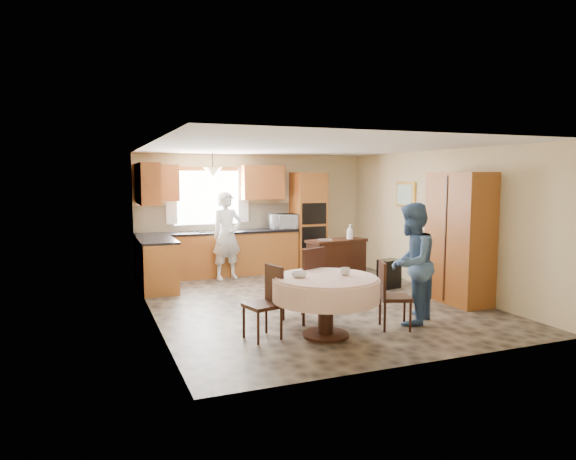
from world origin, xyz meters
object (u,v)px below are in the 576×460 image
Objects in this scene: oven_tower at (308,221)px; chair_right at (390,292)px; chair_left at (267,298)px; chair_back at (307,281)px; sideboard at (336,264)px; dining_table at (326,290)px; person_sink at (227,236)px; cupboard at (459,238)px; person_dining at (411,263)px.

chair_right is at bearing -99.79° from oven_tower.
chair_left is 0.87× the size of chair_back.
sideboard is 2.51m from chair_back.
chair_right reaches higher than dining_table.
cupboard is at bearing -59.97° from person_sink.
cupboard is at bearing -67.96° from sideboard.
cupboard reaches higher than person_sink.
person_dining is at bearing -105.09° from sideboard.
chair_right is at bearing -113.45° from sideboard.
chair_left is at bearing -170.08° from cupboard.
oven_tower is 4.78m from dining_table.
chair_left is 0.91m from chair_back.
person_sink is 4.24m from person_dining.
person_sink reaches higher than dining_table.
chair_right is (0.89, -0.71, -0.08)m from chair_back.
sideboard is at bearing 123.27° from cupboard.
sideboard is at bearing -95.80° from oven_tower.
person_sink is at bearing 131.91° from sideboard.
oven_tower is at bearing 11.28° from chair_right.
oven_tower is at bearing -137.61° from chair_back.
sideboard is at bearing 8.85° from chair_right.
dining_table is 0.71m from chair_back.
chair_right is at bearing -87.00° from person_sink.
dining_table is at bearing 61.79° from chair_back.
chair_right is 0.54× the size of person_dining.
chair_right is 0.52× the size of person_sink.
sideboard is 0.84× the size of dining_table.
oven_tower is 1.56× the size of dining_table.
cupboard reaches higher than chair_back.
chair_back is at bearing -113.94° from oven_tower.
sideboard is at bearing 60.60° from dining_table.
oven_tower is at bearing -1.57° from person_sink.
dining_table is 1.50× the size of chair_right.
cupboard is 1.99× the size of chair_back.
person_dining is at bearing -153.08° from cupboard.
chair_right is at bearing -22.50° from person_dining.
cupboard is 2.09m from chair_right.
person_dining is at bearing 131.89° from chair_back.
oven_tower is 2.34× the size of chair_right.
person_dining reaches higher than sideboard.
chair_left is at bearing -41.53° from person_dining.
person_dining is at bearing -94.63° from oven_tower.
chair_left is 2.10m from person_dining.
sideboard is 2.24m from person_sink.
chair_back reaches higher than chair_right.
sideboard is at bearing -149.90° from chair_back.
cupboard is at bearing 16.68° from dining_table.
chair_back is 1.46m from person_dining.
cupboard is 1.61m from person_dining.
chair_right is at bearing 67.90° from chair_left.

